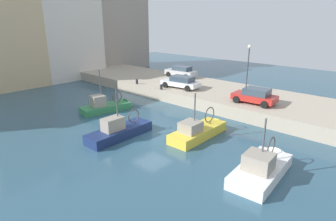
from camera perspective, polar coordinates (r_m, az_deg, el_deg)
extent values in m
plane|color=#2D5166|center=(22.30, -3.34, -4.57)|extent=(80.00, 80.00, 0.00)
cube|color=#ADA08C|center=(30.78, 12.18, 2.65)|extent=(9.00, 56.00, 1.20)
cube|color=#388951|center=(28.24, -12.47, -0.04)|extent=(4.93, 2.57, 1.23)
cone|color=#388951|center=(29.41, -7.75, 0.96)|extent=(1.16, 1.76, 1.63)
cube|color=#896B4C|center=(28.07, -12.54, 1.03)|extent=(4.72, 2.40, 0.08)
cube|color=gray|center=(27.63, -13.99, 1.88)|extent=(1.39, 1.40, 1.05)
cylinder|color=#4C4C51|center=(27.47, -13.50, 4.38)|extent=(0.10, 0.10, 3.50)
torus|color=#3F3833|center=(28.45, -10.25, 2.77)|extent=(1.08, 0.26, 1.08)
sphere|color=white|center=(28.53, -15.90, 0.27)|extent=(0.32, 0.32, 0.32)
cube|color=white|center=(17.37, 18.13, -12.52)|extent=(5.10, 2.44, 1.41)
cone|color=white|center=(19.77, 21.06, -8.94)|extent=(1.04, 1.91, 1.85)
cube|color=#B2A893|center=(17.07, 18.34, -10.68)|extent=(4.89, 2.26, 0.08)
cube|color=gray|center=(16.36, 17.83, -9.88)|extent=(1.53, 1.57, 0.96)
cylinder|color=#4C4C51|center=(16.33, 18.68, -6.36)|extent=(0.10, 0.10, 2.91)
torus|color=#3F3833|center=(17.95, 20.12, -6.85)|extent=(1.22, 0.18, 1.22)
sphere|color=white|center=(16.41, 12.54, -13.07)|extent=(0.32, 0.32, 0.32)
cube|color=gold|center=(21.71, 6.07, -5.30)|extent=(5.31, 1.88, 1.44)
cone|color=gold|center=(24.04, 10.22, -3.12)|extent=(0.93, 1.61, 1.59)
cube|color=#9E7A51|center=(21.46, 6.13, -3.71)|extent=(5.10, 1.73, 0.08)
cube|color=gray|center=(20.56, 4.58, -3.35)|extent=(1.53, 1.32, 0.80)
cylinder|color=#4C4C51|center=(20.56, 5.41, -0.37)|extent=(0.10, 0.10, 2.91)
torus|color=#3F3833|center=(22.36, 8.39, -0.87)|extent=(1.27, 0.11, 1.27)
sphere|color=white|center=(21.01, 1.39, -5.38)|extent=(0.32, 0.32, 0.32)
cube|color=navy|center=(21.85, -9.71, -5.31)|extent=(5.33, 1.81, 1.49)
cone|color=navy|center=(23.69, -4.11, -3.20)|extent=(0.94, 1.53, 1.51)
cube|color=#B2A893|center=(21.60, -9.81, -3.68)|extent=(5.12, 1.67, 0.08)
cube|color=gray|center=(21.09, -11.06, -2.73)|extent=(1.59, 1.01, 1.00)
cylinder|color=#4C4C51|center=(21.02, -10.22, 0.23)|extent=(0.10, 0.10, 3.14)
torus|color=#3F3833|center=(22.26, -6.95, -1.05)|extent=(1.11, 0.11, 1.11)
sphere|color=white|center=(21.61, -14.57, -5.29)|extent=(0.32, 0.32, 0.32)
cube|color=#B7B7BC|center=(37.62, 2.55, 7.67)|extent=(1.96, 4.28, 0.63)
cube|color=#384756|center=(37.40, 2.83, 8.52)|extent=(1.61, 2.44, 0.54)
cylinder|color=black|center=(37.86, 0.07, 7.35)|extent=(0.27, 0.66, 0.64)
cylinder|color=black|center=(39.13, 1.54, 7.70)|extent=(0.27, 0.66, 0.64)
cylinder|color=black|center=(36.22, 3.64, 6.82)|extent=(0.27, 0.66, 0.64)
cylinder|color=black|center=(37.55, 5.04, 7.19)|extent=(0.27, 0.66, 0.64)
cube|color=silver|center=(31.53, 2.53, 5.52)|extent=(2.20, 4.52, 0.51)
cube|color=#384756|center=(31.30, 2.88, 6.42)|extent=(1.78, 2.59, 0.57)
cylinder|color=black|center=(31.72, -0.57, 5.23)|extent=(0.29, 0.66, 0.64)
cylinder|color=black|center=(33.08, 1.22, 5.77)|extent=(0.29, 0.66, 0.64)
cylinder|color=black|center=(30.09, 3.96, 4.48)|extent=(0.29, 0.66, 0.64)
cylinder|color=black|center=(31.52, 5.65, 5.06)|extent=(0.29, 0.66, 0.64)
cube|color=red|center=(26.86, 17.02, 2.55)|extent=(2.10, 3.95, 0.55)
cube|color=#384756|center=(26.66, 17.51, 3.65)|extent=(1.76, 2.25, 0.59)
cylinder|color=black|center=(26.59, 13.62, 2.18)|extent=(0.26, 0.65, 0.64)
cylinder|color=black|center=(28.22, 15.26, 2.96)|extent=(0.26, 0.65, 0.64)
cylinder|color=black|center=(25.65, 18.86, 1.12)|extent=(0.26, 0.65, 0.64)
cylinder|color=black|center=(27.34, 20.24, 1.99)|extent=(0.26, 0.65, 0.64)
cylinder|color=#2D2D33|center=(30.86, -1.37, 4.78)|extent=(0.28, 0.28, 0.55)
cylinder|color=#2D2D33|center=(33.69, -6.31, 5.81)|extent=(0.28, 0.28, 0.55)
cylinder|color=#38383D|center=(30.95, 15.76, 7.88)|extent=(0.12, 0.12, 4.50)
sphere|color=#F2EACC|center=(30.64, 16.15, 12.29)|extent=(0.36, 0.36, 0.36)
cube|color=#A39384|center=(52.16, -10.55, 18.30)|extent=(9.88, 6.09, 18.05)
cube|color=silver|center=(45.30, -20.78, 15.54)|extent=(9.72, 6.86, 14.87)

